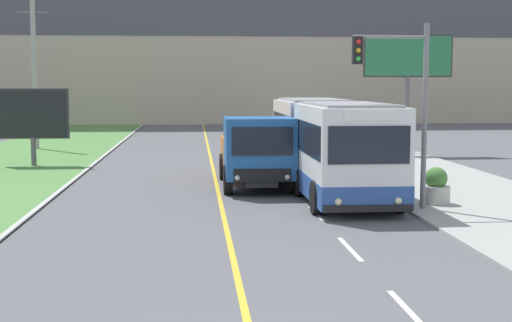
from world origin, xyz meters
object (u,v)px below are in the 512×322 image
(city_bus, at_px, (328,145))
(traffic_light_mast, at_px, (403,92))
(utility_pole_far, at_px, (34,71))
(dump_truck, at_px, (257,153))
(planter_round_second, at_px, (393,168))
(billboard_large, at_px, (408,61))
(planter_round_near, at_px, (436,187))
(billboard_small, at_px, (32,115))

(city_bus, distance_m, traffic_light_mast, 5.14)
(city_bus, xyz_separation_m, utility_pole_far, (-14.04, 17.54, 2.92))
(traffic_light_mast, bearing_deg, dump_truck, 128.43)
(traffic_light_mast, height_order, planter_round_second, traffic_light_mast)
(dump_truck, bearing_deg, city_bus, -7.88)
(dump_truck, height_order, traffic_light_mast, traffic_light_mast)
(traffic_light_mast, distance_m, billboard_large, 17.96)
(dump_truck, relative_size, planter_round_near, 5.92)
(city_bus, relative_size, planter_round_near, 10.65)
(city_bus, relative_size, billboard_small, 3.40)
(utility_pole_far, bearing_deg, city_bus, -51.33)
(traffic_light_mast, bearing_deg, utility_pole_far, 124.87)
(traffic_light_mast, distance_m, billboard_small, 18.93)
(traffic_light_mast, relative_size, planter_round_near, 4.84)
(city_bus, height_order, billboard_large, billboard_large)
(planter_round_near, bearing_deg, dump_truck, 142.10)
(planter_round_second, bearing_deg, traffic_light_mast, -103.55)
(billboard_large, height_order, planter_round_near, billboard_large)
(utility_pole_far, height_order, traffic_light_mast, utility_pole_far)
(city_bus, height_order, planter_round_second, city_bus)
(traffic_light_mast, distance_m, planter_round_near, 3.37)
(billboard_large, relative_size, billboard_small, 1.79)
(dump_truck, distance_m, traffic_light_mast, 6.66)
(utility_pole_far, distance_m, traffic_light_mast, 26.96)
(dump_truck, relative_size, traffic_light_mast, 1.22)
(dump_truck, xyz_separation_m, planter_round_near, (5.25, -4.09, -0.72))
(city_bus, xyz_separation_m, billboard_large, (6.68, 12.53, 3.39))
(billboard_small, bearing_deg, planter_round_near, -39.36)
(traffic_light_mast, height_order, billboard_small, traffic_light_mast)
(planter_round_near, relative_size, planter_round_second, 0.96)
(city_bus, xyz_separation_m, planter_round_near, (2.72, -3.74, -1.04))
(city_bus, relative_size, utility_pole_far, 1.36)
(planter_round_near, xyz_separation_m, planter_round_second, (0.05, 5.01, 0.02))
(traffic_light_mast, xyz_separation_m, billboard_large, (5.31, 17.09, 1.46))
(city_bus, relative_size, billboard_large, 1.90)
(billboard_small, distance_m, planter_round_near, 19.44)
(city_bus, bearing_deg, planter_round_second, 24.61)
(planter_round_second, bearing_deg, billboard_large, 70.87)
(utility_pole_far, height_order, billboard_small, utility_pole_far)
(city_bus, bearing_deg, planter_round_near, -53.93)
(city_bus, bearing_deg, dump_truck, 172.12)
(utility_pole_far, height_order, planter_round_near, utility_pole_far)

